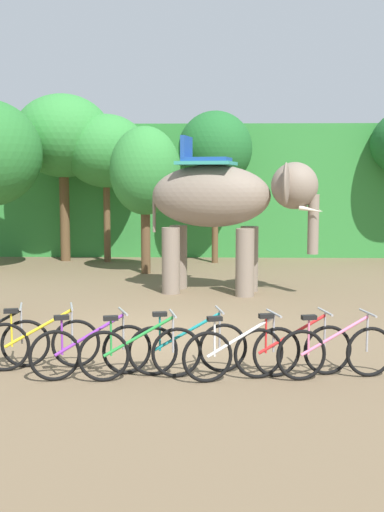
# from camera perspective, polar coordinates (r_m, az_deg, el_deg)

# --- Properties ---
(ground_plane) EXTENTS (80.00, 80.00, 0.00)m
(ground_plane) POSITION_cam_1_polar(r_m,az_deg,el_deg) (11.59, -2.20, -6.96)
(ground_plane) COLOR brown
(foliage_hedge) EXTENTS (36.00, 6.00, 4.70)m
(foliage_hedge) POSITION_cam_1_polar(r_m,az_deg,el_deg) (26.07, -0.08, 5.78)
(foliage_hedge) COLOR #338438
(foliage_hedge) RESTS_ON ground
(tree_far_right) EXTENTS (3.26, 3.26, 5.59)m
(tree_far_right) POSITION_cam_1_polar(r_m,az_deg,el_deg) (22.58, -11.20, 10.17)
(tree_far_right) COLOR brown
(tree_far_right) RESTS_ON ground
(tree_center_right) EXTENTS (2.79, 2.79, 4.90)m
(tree_center_right) POSITION_cam_1_polar(r_m,az_deg,el_deg) (22.05, -7.52, 9.03)
(tree_center_right) COLOR brown
(tree_center_right) RESTS_ON ground
(tree_far_left) EXTENTS (2.06, 2.06, 4.29)m
(tree_far_left) POSITION_cam_1_polar(r_m,az_deg,el_deg) (19.13, -4.11, 7.36)
(tree_far_left) COLOR brown
(tree_far_left) RESTS_ON ground
(tree_center) EXTENTS (2.42, 2.42, 4.98)m
(tree_center) POSITION_cam_1_polar(r_m,az_deg,el_deg) (21.63, 2.05, 9.29)
(tree_center) COLOR brown
(tree_center) RESTS_ON ground
(elephant) EXTENTS (4.24, 2.36, 3.78)m
(elephant) POSITION_cam_1_polar(r_m,az_deg,el_deg) (15.75, 2.85, 4.72)
(elephant) COLOR gray
(elephant) RESTS_ON ground
(bike_yellow) EXTENTS (1.67, 0.59, 0.92)m
(bike_yellow) POSITION_cam_1_polar(r_m,az_deg,el_deg) (9.74, -13.10, -7.42)
(bike_yellow) COLOR black
(bike_yellow) RESTS_ON ground
(bike_purple) EXTENTS (1.62, 0.72, 0.92)m
(bike_purple) POSITION_cam_1_polar(r_m,az_deg,el_deg) (9.21, -8.79, -8.14)
(bike_purple) COLOR black
(bike_purple) RESTS_ON ground
(bike_green) EXTENTS (1.68, 0.56, 0.92)m
(bike_green) POSITION_cam_1_polar(r_m,az_deg,el_deg) (9.04, -4.54, -8.37)
(bike_green) COLOR black
(bike_green) RESTS_ON ground
(bike_teal) EXTENTS (1.69, 0.53, 0.92)m
(bike_teal) POSITION_cam_1_polar(r_m,az_deg,el_deg) (9.26, -0.36, -7.97)
(bike_teal) COLOR black
(bike_teal) RESTS_ON ground
(bike_white) EXTENTS (1.66, 0.64, 0.92)m
(bike_white) POSITION_cam_1_polar(r_m,az_deg,el_deg) (9.03, 4.41, -8.38)
(bike_white) COLOR black
(bike_white) RESTS_ON ground
(bike_red) EXTENTS (1.69, 0.54, 0.92)m
(bike_red) POSITION_cam_1_polar(r_m,az_deg,el_deg) (9.25, 8.83, -8.08)
(bike_red) COLOR black
(bike_red) RESTS_ON ground
(bike_pink) EXTENTS (1.69, 0.54, 0.92)m
(bike_pink) POSITION_cam_1_polar(r_m,az_deg,el_deg) (9.27, 12.44, -8.13)
(bike_pink) COLOR black
(bike_pink) RESTS_ON ground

